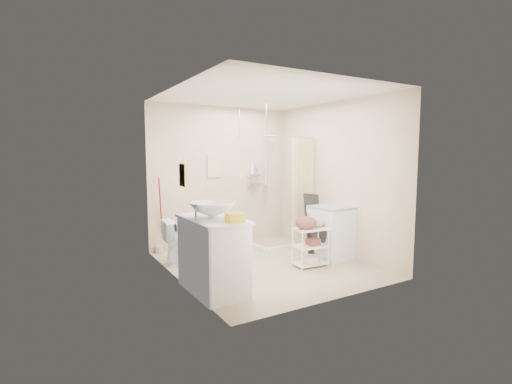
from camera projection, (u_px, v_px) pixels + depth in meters
floor at (265, 264)px, 5.79m from camera, size 3.20×3.20×0.00m
ceiling at (266, 95)px, 5.52m from camera, size 2.80×3.20×0.04m
wall_back at (221, 176)px, 7.03m from camera, size 2.80×0.04×2.60m
wall_front at (339, 191)px, 4.28m from camera, size 2.80×0.04×2.60m
wall_left at (177, 186)px, 4.95m from camera, size 0.04×3.20×2.60m
wall_right at (335, 178)px, 6.35m from camera, size 0.04×3.20×2.60m
vanity at (213, 255)px, 4.62m from camera, size 0.61×1.07×0.93m
sink at (213, 210)px, 4.58m from camera, size 0.62×0.62×0.19m
counter_basket at (235, 218)px, 4.28m from camera, size 0.19×0.15×0.11m
floor_basket at (235, 292)px, 4.47m from camera, size 0.25×0.20×0.13m
toilet at (186, 241)px, 5.85m from camera, size 0.72×0.45×0.71m
mop at (158, 216)px, 6.40m from camera, size 0.14×0.14×1.31m
potted_plant_a at (220, 237)px, 6.97m from camera, size 0.18×0.13×0.33m
potted_plant_b at (230, 236)px, 7.05m from camera, size 0.22×0.21×0.33m
hanging_towel at (214, 166)px, 6.91m from camera, size 0.28×0.03×0.42m
towel_ring at (183, 174)px, 4.77m from camera, size 0.04×0.22×0.34m
tp_holder at (179, 227)px, 5.07m from camera, size 0.08×0.12×0.14m
shower at (275, 189)px, 7.01m from camera, size 1.10×1.10×2.10m
shampoo_bottle_a at (252, 168)px, 7.26m from camera, size 0.11×0.11×0.24m
shampoo_bottle_b at (255, 170)px, 7.28m from camera, size 0.10×0.11×0.18m
washing_machine at (332, 232)px, 6.11m from camera, size 0.61×0.63×0.87m
laundry_rack at (311, 243)px, 5.68m from camera, size 0.53×0.34×0.71m
ironing_board at (313, 224)px, 6.21m from camera, size 0.31×0.09×1.09m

